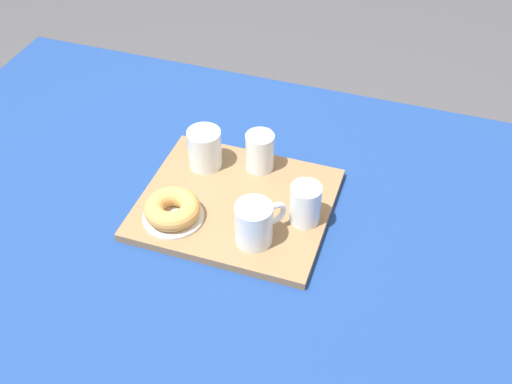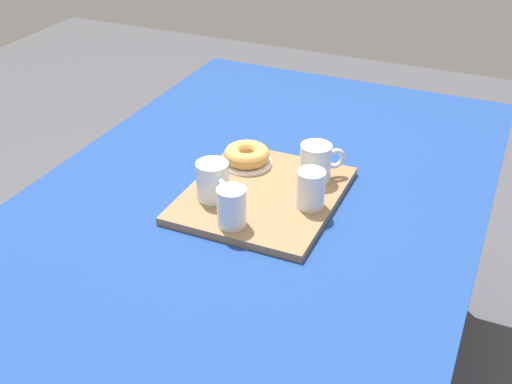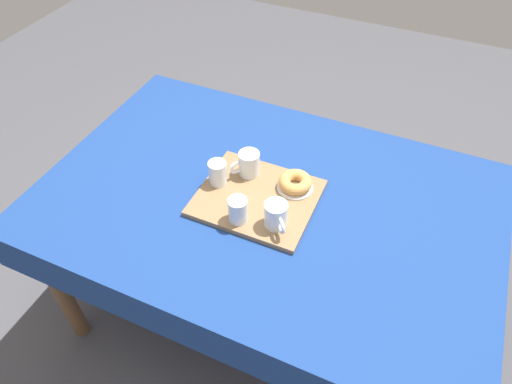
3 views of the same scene
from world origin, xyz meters
TOP-DOWN VIEW (x-y plane):
  - dining_table at (0.00, 0.00)m, footprint 1.56×1.03m
  - serving_tray at (0.03, 0.02)m, footprint 0.39×0.34m
  - tea_mug_left at (-0.08, 0.11)m, footprint 0.09×0.10m
  - tea_mug_right at (0.10, -0.07)m, footprint 0.09×0.10m
  - water_glass_near at (0.18, 0.02)m, footprint 0.06×0.06m
  - water_glass_far at (0.04, 0.14)m, footprint 0.06×0.06m
  - donut_plate_left at (-0.08, -0.07)m, footprint 0.13×0.13m
  - sugar_donut_left at (-0.08, -0.07)m, footprint 0.11×0.11m

SIDE VIEW (x-z plane):
  - dining_table at x=0.00m, z-range 0.28..1.01m
  - serving_tray at x=0.03m, z-range 0.73..0.75m
  - donut_plate_left at x=-0.08m, z-range 0.75..0.75m
  - sugar_donut_left at x=-0.08m, z-range 0.75..0.80m
  - water_glass_near at x=0.18m, z-range 0.74..0.83m
  - water_glass_far at x=0.04m, z-range 0.74..0.83m
  - tea_mug_left at x=-0.08m, z-range 0.74..0.83m
  - tea_mug_right at x=0.10m, z-range 0.74..0.83m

